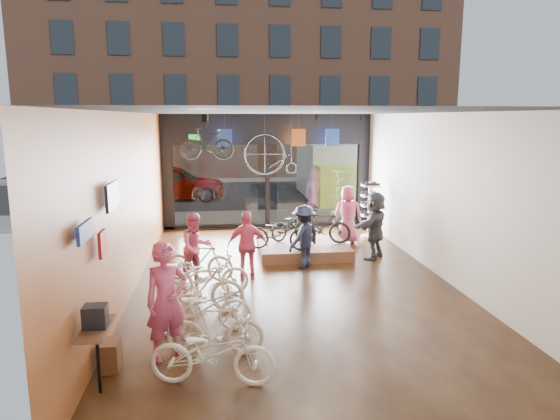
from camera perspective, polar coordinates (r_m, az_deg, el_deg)
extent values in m
cube|color=black|center=(11.46, 1.47, -8.35)|extent=(7.00, 12.00, 0.04)
cube|color=black|center=(10.84, 1.57, 11.22)|extent=(7.00, 12.00, 0.04)
cube|color=#AD5D25|center=(11.04, -16.86, 0.76)|extent=(0.04, 12.00, 3.80)
cube|color=beige|center=(12.02, 18.37, 1.43)|extent=(0.04, 12.00, 3.80)
cube|color=beige|center=(5.28, 11.23, -9.50)|extent=(7.00, 0.04, 3.80)
cube|color=#198C26|center=(16.64, -9.78, 8.19)|extent=(0.35, 0.06, 0.18)
cube|color=black|center=(26.04, -3.33, 2.36)|extent=(30.00, 18.00, 0.02)
cube|color=slate|center=(18.36, -1.79, -0.86)|extent=(30.00, 2.40, 0.12)
cube|color=slate|center=(29.99, -3.82, 3.57)|extent=(30.00, 2.00, 0.12)
cube|color=brown|center=(32.43, -4.23, 16.38)|extent=(26.00, 5.00, 14.00)
imported|color=gray|center=(23.01, -12.24, 3.10)|extent=(4.71, 1.89, 1.60)
imported|color=beige|center=(7.27, -7.69, -15.90)|extent=(1.86, 0.93, 0.93)
imported|color=beige|center=(8.06, -7.41, -13.20)|extent=(1.55, 0.55, 0.91)
imported|color=beige|center=(8.87, -8.94, -11.02)|extent=(1.76, 0.74, 0.90)
imported|color=beige|center=(9.76, -9.07, -8.69)|extent=(1.70, 0.65, 1.00)
imported|color=beige|center=(10.55, -8.37, -7.39)|extent=(1.83, 0.88, 0.93)
imported|color=beige|center=(11.56, -9.22, -5.73)|extent=(1.65, 0.83, 0.96)
cube|color=brown|center=(13.62, 2.67, -4.53)|extent=(2.40, 1.80, 0.30)
imported|color=black|center=(12.92, -0.11, -2.63)|extent=(1.79, 1.06, 0.89)
imported|color=black|center=(13.67, 4.86, -1.85)|extent=(1.61, 0.94, 0.93)
imported|color=black|center=(14.08, 1.55, -1.62)|extent=(1.65, 1.36, 0.85)
imported|color=#CC4C72|center=(7.94, -12.80, -10.11)|extent=(0.80, 0.69, 1.85)
imported|color=#CC4C72|center=(11.40, -9.59, -4.29)|extent=(0.98, 0.91, 1.60)
imported|color=#CC4C72|center=(11.51, -3.72, -4.03)|extent=(0.96, 0.46, 1.59)
imported|color=#161C33|center=(12.33, 2.75, -3.07)|extent=(1.15, 1.12, 1.58)
imported|color=#CC4C72|center=(14.89, 7.75, -0.50)|extent=(0.95, 0.75, 1.72)
imported|color=#3F3F44|center=(13.37, 10.78, -1.73)|extent=(1.44, 1.62, 1.78)
imported|color=black|center=(14.95, -8.36, 7.50)|extent=(1.61, 0.56, 0.95)
cube|color=#1E3F99|center=(15.94, -6.34, 8.18)|extent=(0.45, 0.03, 0.55)
cube|color=#CC5919|center=(16.14, 2.13, 8.27)|extent=(0.45, 0.03, 0.55)
cube|color=#1E3F99|center=(16.35, 6.03, 8.25)|extent=(0.45, 0.03, 0.55)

